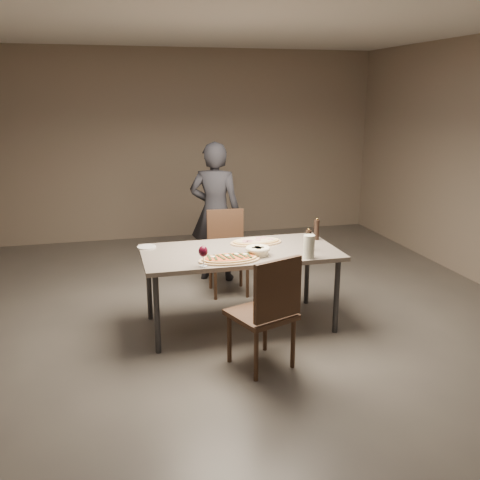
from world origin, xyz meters
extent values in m
plane|color=#5A544D|center=(0.00, 0.00, 0.00)|extent=(7.00, 7.00, 0.00)
plane|color=silver|center=(0.00, 0.00, 2.80)|extent=(7.00, 7.00, 0.00)
plane|color=gray|center=(0.00, 3.50, 1.40)|extent=(6.00, 0.00, 6.00)
cube|color=gray|center=(0.00, 0.00, 0.73)|extent=(1.80, 0.90, 0.04)
cylinder|color=#333335|center=(-0.82, -0.37, 0.35)|extent=(0.05, 0.05, 0.71)
cylinder|color=#333335|center=(0.82, -0.37, 0.35)|extent=(0.05, 0.05, 0.71)
cylinder|color=#333335|center=(-0.82, 0.37, 0.35)|extent=(0.05, 0.05, 0.71)
cylinder|color=#333335|center=(0.82, 0.37, 0.35)|extent=(0.05, 0.05, 0.71)
ellipsoid|color=white|center=(-0.09, -0.22, 0.79)|extent=(0.05, 0.05, 0.01)
ellipsoid|color=white|center=(-0.18, -0.24, 0.79)|extent=(0.05, 0.05, 0.01)
ellipsoid|color=white|center=(-0.01, -0.24, 0.79)|extent=(0.05, 0.05, 0.01)
ellipsoid|color=white|center=(-0.31, -0.25, 0.79)|extent=(0.05, 0.05, 0.01)
cube|color=#243215|center=(-0.34, -0.26, 0.79)|extent=(0.03, 0.16, 0.01)
cube|color=#243215|center=(-0.29, -0.27, 0.79)|extent=(0.03, 0.16, 0.01)
cube|color=#243215|center=(-0.24, -0.28, 0.79)|extent=(0.06, 0.16, 0.01)
cube|color=#243215|center=(-0.19, -0.27, 0.79)|extent=(0.05, 0.16, 0.01)
cube|color=#243215|center=(-0.14, -0.27, 0.79)|extent=(0.03, 0.16, 0.01)
cube|color=#243215|center=(-0.09, -0.28, 0.79)|extent=(0.07, 0.15, 0.01)
cube|color=#243215|center=(-0.04, -0.26, 0.79)|extent=(0.06, 0.16, 0.01)
cube|color=#243215|center=(0.01, -0.27, 0.79)|extent=(0.02, 0.16, 0.01)
cylinder|color=#D48987|center=(0.11, 0.20, 0.79)|extent=(0.06, 0.06, 0.00)
cylinder|color=#D48987|center=(0.23, 0.19, 0.79)|extent=(0.06, 0.06, 0.00)
cylinder|color=#D48987|center=(0.15, 0.18, 0.79)|extent=(0.06, 0.06, 0.00)
cylinder|color=#D48987|center=(0.09, 0.15, 0.79)|extent=(0.06, 0.06, 0.00)
cylinder|color=#D48987|center=(0.13, 0.14, 0.79)|extent=(0.06, 0.06, 0.00)
cylinder|color=#D48987|center=(0.35, 0.19, 0.79)|extent=(0.06, 0.06, 0.00)
cylinder|color=#D48987|center=(0.31, 0.26, 0.79)|extent=(0.06, 0.06, 0.00)
cylinder|color=#D48987|center=(0.26, 0.26, 0.79)|extent=(0.06, 0.06, 0.00)
cylinder|color=beige|center=(0.12, -0.19, 0.79)|extent=(0.19, 0.19, 0.07)
torus|color=beige|center=(0.12, -0.19, 0.81)|extent=(0.22, 0.22, 0.03)
cube|color=olive|center=(0.14, -0.19, 0.80)|extent=(0.07, 0.06, 0.04)
cube|color=olive|center=(0.12, -0.16, 0.80)|extent=(0.06, 0.07, 0.04)
cube|color=olive|center=(0.09, -0.19, 0.80)|extent=(0.07, 0.06, 0.04)
cube|color=olive|center=(0.12, -0.21, 0.80)|extent=(0.06, 0.07, 0.04)
cylinder|color=white|center=(0.15, 0.07, 0.76)|extent=(0.12, 0.12, 0.01)
cylinder|color=gold|center=(0.15, 0.07, 0.76)|extent=(0.08, 0.08, 0.00)
cylinder|color=black|center=(0.83, 0.18, 0.84)|extent=(0.05, 0.05, 0.18)
cylinder|color=black|center=(0.83, 0.18, 0.94)|extent=(0.06, 0.06, 0.02)
sphere|color=gold|center=(0.83, 0.18, 0.96)|extent=(0.02, 0.02, 0.02)
cylinder|color=black|center=(0.61, -0.15, 0.83)|extent=(0.05, 0.05, 0.17)
cylinder|color=black|center=(0.61, -0.15, 0.93)|extent=(0.05, 0.05, 0.02)
sphere|color=gold|center=(0.61, -0.15, 0.95)|extent=(0.02, 0.02, 0.02)
cylinder|color=silver|center=(0.53, -0.38, 0.85)|extent=(0.10, 0.10, 0.21)
cylinder|color=silver|center=(-0.42, -0.38, 0.75)|extent=(0.07, 0.07, 0.01)
cylinder|color=silver|center=(-0.42, -0.38, 0.80)|extent=(0.01, 0.01, 0.08)
ellipsoid|color=#4B0A1C|center=(-0.42, -0.38, 0.88)|extent=(0.08, 0.08, 0.10)
cylinder|color=white|center=(-0.83, 0.31, 0.76)|extent=(0.18, 0.18, 0.01)
cube|color=#3D2719|center=(-0.03, -0.79, 0.44)|extent=(0.58, 0.58, 0.04)
cylinder|color=#3D2719|center=(-0.14, -1.03, 0.21)|extent=(0.04, 0.04, 0.42)
cylinder|color=#3D2719|center=(0.21, -0.90, 0.21)|extent=(0.04, 0.04, 0.42)
cylinder|color=#3D2719|center=(-0.27, -0.68, 0.21)|extent=(0.04, 0.04, 0.42)
cylinder|color=#3D2719|center=(0.08, -0.55, 0.21)|extent=(0.04, 0.04, 0.42)
cube|color=#3D2719|center=(0.04, -0.98, 0.72)|extent=(0.42, 0.19, 0.47)
cube|color=#3D2719|center=(0.09, 0.87, 0.42)|extent=(0.45, 0.45, 0.04)
cylinder|color=#3D2719|center=(0.28, 1.04, 0.20)|extent=(0.04, 0.04, 0.40)
cylinder|color=#3D2719|center=(-0.07, 1.06, 0.20)|extent=(0.04, 0.04, 0.40)
cylinder|color=#3D2719|center=(0.26, 0.69, 0.20)|extent=(0.04, 0.04, 0.40)
cylinder|color=#3D2719|center=(-0.09, 0.71, 0.20)|extent=(0.04, 0.04, 0.40)
cube|color=#3D2719|center=(0.10, 1.07, 0.69)|extent=(0.41, 0.06, 0.45)
imported|color=black|center=(0.06, 1.39, 0.82)|extent=(0.70, 0.59, 1.63)
camera|label=1|loc=(-1.18, -4.59, 2.15)|focal=40.00mm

